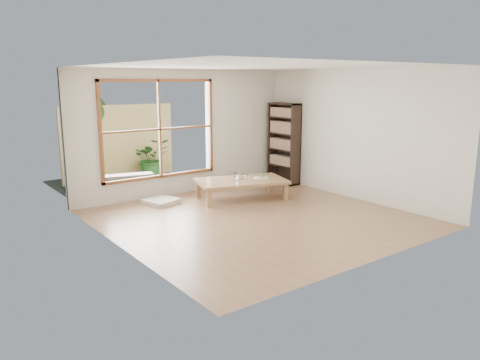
% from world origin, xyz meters
% --- Properties ---
extents(ground, '(5.00, 5.00, 0.00)m').
position_xyz_m(ground, '(0.00, 0.00, 0.00)').
color(ground, '#906C48').
rests_on(ground, ground).
extents(low_table, '(2.00, 1.49, 0.39)m').
position_xyz_m(low_table, '(0.63, 1.28, 0.34)').
color(low_table, '#AC7F53').
rests_on(low_table, ground).
extents(floor_cushion, '(0.72, 0.72, 0.08)m').
position_xyz_m(floor_cushion, '(-0.88, 1.92, 0.04)').
color(floor_cushion, beige).
rests_on(floor_cushion, ground).
extents(bookshelf, '(0.30, 0.84, 1.86)m').
position_xyz_m(bookshelf, '(2.33, 1.90, 0.93)').
color(bookshelf, '#2F221A').
rests_on(bookshelf, ground).
extents(glass_tall, '(0.09, 0.09, 0.16)m').
position_xyz_m(glass_tall, '(0.50, 1.29, 0.47)').
color(glass_tall, silver).
rests_on(glass_tall, low_table).
extents(glass_mid, '(0.07, 0.07, 0.10)m').
position_xyz_m(glass_mid, '(0.75, 1.23, 0.44)').
color(glass_mid, silver).
rests_on(glass_mid, low_table).
extents(glass_short, '(0.08, 0.08, 0.10)m').
position_xyz_m(glass_short, '(0.71, 1.34, 0.44)').
color(glass_short, silver).
rests_on(glass_short, low_table).
extents(glass_small, '(0.06, 0.06, 0.08)m').
position_xyz_m(glass_small, '(0.49, 1.32, 0.43)').
color(glass_small, silver).
rests_on(glass_small, low_table).
extents(food_tray, '(0.34, 0.30, 0.09)m').
position_xyz_m(food_tray, '(1.06, 1.16, 0.41)').
color(food_tray, white).
rests_on(food_tray, low_table).
extents(deck, '(2.80, 2.00, 0.05)m').
position_xyz_m(deck, '(-0.60, 3.56, 0.00)').
color(deck, '#373028').
rests_on(deck, ground).
extents(garden_bench, '(1.12, 0.57, 0.34)m').
position_xyz_m(garden_bench, '(-0.95, 3.30, 0.31)').
color(garden_bench, '#2F221A').
rests_on(garden_bench, deck).
extents(bamboo_fence, '(2.80, 0.06, 1.80)m').
position_xyz_m(bamboo_fence, '(-0.60, 4.56, 0.90)').
color(bamboo_fence, tan).
rests_on(bamboo_fence, ground).
extents(shrub_right, '(1.01, 0.92, 0.97)m').
position_xyz_m(shrub_right, '(0.06, 4.18, 0.51)').
color(shrub_right, '#245820').
rests_on(shrub_right, deck).
extents(shrub_left, '(0.65, 0.55, 1.07)m').
position_xyz_m(shrub_left, '(-1.64, 4.23, 0.56)').
color(shrub_left, '#245820').
rests_on(shrub_left, deck).
extents(garden_tree, '(1.04, 0.85, 2.22)m').
position_xyz_m(garden_tree, '(-1.28, 4.86, 1.63)').
color(garden_tree, '#4C3D2D').
rests_on(garden_tree, ground).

